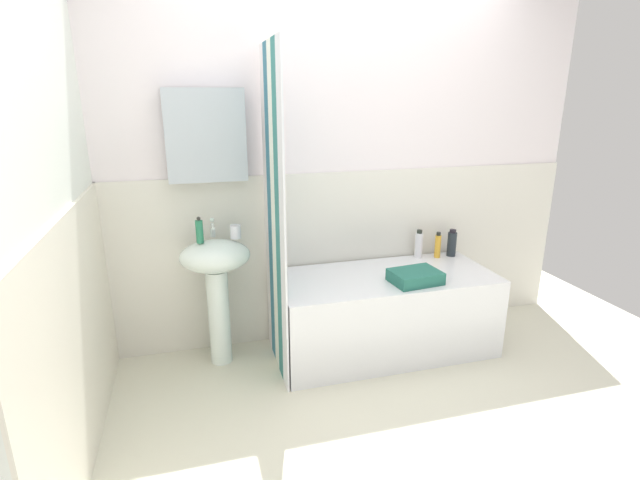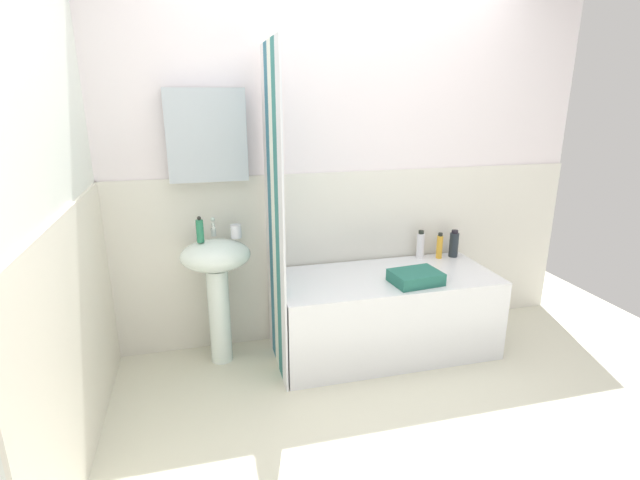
# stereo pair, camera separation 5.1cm
# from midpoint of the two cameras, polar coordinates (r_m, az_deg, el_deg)

# --- Properties ---
(ground_plane) EXTENTS (4.80, 5.60, 0.04)m
(ground_plane) POSITION_cam_midpoint_polar(r_m,az_deg,el_deg) (2.74, 9.71, -22.58)
(ground_plane) COLOR beige
(wall_back_tiled) EXTENTS (3.60, 0.18, 2.40)m
(wall_back_tiled) POSITION_cam_midpoint_polar(r_m,az_deg,el_deg) (3.33, 0.63, 7.07)
(wall_back_tiled) COLOR white
(wall_back_tiled) RESTS_ON ground_plane
(wall_left_tiled) EXTENTS (0.07, 1.81, 2.40)m
(wall_left_tiled) POSITION_cam_midpoint_polar(r_m,az_deg,el_deg) (2.38, -29.65, 0.28)
(wall_left_tiled) COLOR white
(wall_left_tiled) RESTS_ON ground_plane
(sink) EXTENTS (0.44, 0.34, 0.84)m
(sink) POSITION_cam_midpoint_polar(r_m,az_deg,el_deg) (3.11, -12.72, -4.05)
(sink) COLOR white
(sink) RESTS_ON ground_plane
(faucet) EXTENTS (0.03, 0.12, 0.12)m
(faucet) POSITION_cam_midpoint_polar(r_m,az_deg,el_deg) (3.11, -13.15, 1.40)
(faucet) COLOR silver
(faucet) RESTS_ON sink
(soap_dispenser) EXTENTS (0.05, 0.05, 0.17)m
(soap_dispenser) POSITION_cam_midpoint_polar(r_m,az_deg,el_deg) (3.00, -14.65, 1.02)
(soap_dispenser) COLOR #257653
(soap_dispenser) RESTS_ON sink
(toothbrush_cup) EXTENTS (0.07, 0.07, 0.09)m
(toothbrush_cup) POSITION_cam_midpoint_polar(r_m,az_deg,el_deg) (3.06, -10.51, 0.99)
(toothbrush_cup) COLOR silver
(toothbrush_cup) RESTS_ON sink
(bathtub) EXTENTS (1.46, 0.66, 0.55)m
(bathtub) POSITION_cam_midpoint_polar(r_m,az_deg,el_deg) (3.35, 7.22, -8.58)
(bathtub) COLOR white
(bathtub) RESTS_ON ground_plane
(shower_curtain) EXTENTS (0.01, 0.66, 2.00)m
(shower_curtain) POSITION_cam_midpoint_polar(r_m,az_deg,el_deg) (2.90, -5.99, 2.68)
(shower_curtain) COLOR white
(shower_curtain) RESTS_ON ground_plane
(body_wash_bottle) EXTENTS (0.07, 0.07, 0.20)m
(body_wash_bottle) POSITION_cam_midpoint_polar(r_m,az_deg,el_deg) (3.69, 15.05, -0.40)
(body_wash_bottle) COLOR #222A31
(body_wash_bottle) RESTS_ON bathtub
(conditioner_bottle) EXTENTS (0.04, 0.04, 0.19)m
(conditioner_bottle) POSITION_cam_midpoint_polar(r_m,az_deg,el_deg) (3.63, 13.46, -0.65)
(conditioner_bottle) COLOR gold
(conditioner_bottle) RESTS_ON bathtub
(lotion_bottle) EXTENTS (0.06, 0.06, 0.21)m
(lotion_bottle) POSITION_cam_midpoint_polar(r_m,az_deg,el_deg) (3.59, 11.29, -0.54)
(lotion_bottle) COLOR white
(lotion_bottle) RESTS_ON bathtub
(towel_folded) EXTENTS (0.33, 0.26, 0.08)m
(towel_folded) POSITION_cam_midpoint_polar(r_m,az_deg,el_deg) (3.13, 10.83, -4.32)
(towel_folded) COLOR #266758
(towel_folded) RESTS_ON bathtub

